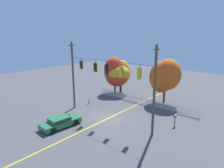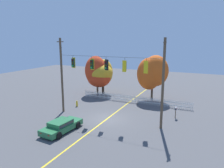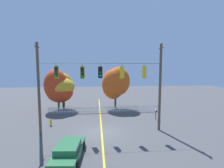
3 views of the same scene
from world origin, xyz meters
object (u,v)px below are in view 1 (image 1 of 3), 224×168
object	(u,v)px
autumn_oak_far_east	(165,76)
fire_hydrant	(89,101)
autumn_maple_near_fence	(115,73)
roadside_mailbox	(175,117)
traffic_signal_northbound_secondary	(121,71)
autumn_maple_mid	(120,73)
traffic_signal_southbound_primary	(81,65)
parked_car	(60,122)
traffic_signal_northbound_primary	(106,69)
traffic_signal_westbound_side	(139,73)
traffic_signal_eastbound_side	(95,67)

from	to	relation	value
autumn_oak_far_east	fire_hydrant	world-z (taller)	autumn_oak_far_east
autumn_maple_near_fence	roadside_mailbox	xyz separation A→B (m)	(13.35, -5.92, -2.48)
traffic_signal_northbound_secondary	fire_hydrant	size ratio (longest dim) A/B	1.88
traffic_signal_northbound_secondary	fire_hydrant	bearing A→B (deg)	162.50
autumn_maple_mid	traffic_signal_southbound_primary	bearing A→B (deg)	-81.41
autumn_maple_mid	fire_hydrant	world-z (taller)	autumn_maple_mid
parked_car	traffic_signal_northbound_primary	bearing A→B (deg)	63.10
parked_car	fire_hydrant	xyz separation A→B (m)	(-3.15, 7.31, -0.22)
traffic_signal_northbound_primary	parked_car	size ratio (longest dim) A/B	0.32
traffic_signal_westbound_side	fire_hydrant	xyz separation A→B (m)	(-10.05, 2.45, -5.75)
traffic_signal_eastbound_side	autumn_maple_mid	size ratio (longest dim) A/B	0.27
autumn_maple_near_fence	autumn_oak_far_east	size ratio (longest dim) A/B	0.95
traffic_signal_northbound_primary	traffic_signal_westbound_side	world-z (taller)	same
traffic_signal_eastbound_side	traffic_signal_southbound_primary	bearing A→B (deg)	-180.00
autumn_oak_far_east	traffic_signal_northbound_primary	bearing A→B (deg)	-105.36
traffic_signal_southbound_primary	fire_hydrant	xyz separation A→B (m)	(-1.35, 2.43, -5.78)
traffic_signal_westbound_side	traffic_signal_northbound_secondary	bearing A→B (deg)	179.99
traffic_signal_eastbound_side	autumn_oak_far_east	world-z (taller)	traffic_signal_eastbound_side
traffic_signal_eastbound_side	parked_car	world-z (taller)	traffic_signal_eastbound_side
traffic_signal_southbound_primary	fire_hydrant	bearing A→B (deg)	118.97
traffic_signal_eastbound_side	parked_car	xyz separation A→B (m)	(-0.71, -4.88, -5.50)
traffic_signal_eastbound_side	autumn_maple_mid	world-z (taller)	traffic_signal_eastbound_side
autumn_oak_far_east	fire_hydrant	xyz separation A→B (m)	(-8.29, -7.29, -3.77)
autumn_maple_near_fence	roadside_mailbox	distance (m)	14.82
traffic_signal_southbound_primary	parked_car	world-z (taller)	traffic_signal_southbound_primary
autumn_maple_near_fence	roadside_mailbox	size ratio (longest dim) A/B	4.86
traffic_signal_southbound_primary	traffic_signal_westbound_side	bearing A→B (deg)	-0.13
traffic_signal_northbound_primary	traffic_signal_eastbound_side	bearing A→B (deg)	179.98
autumn_oak_far_east	fire_hydrant	bearing A→B (deg)	-138.68
traffic_signal_northbound_primary	autumn_maple_near_fence	world-z (taller)	traffic_signal_northbound_primary
traffic_signal_southbound_primary	traffic_signal_westbound_side	xyz separation A→B (m)	(8.71, -0.02, -0.03)
traffic_signal_northbound_secondary	parked_car	distance (m)	8.69
traffic_signal_southbound_primary	traffic_signal_northbound_primary	world-z (taller)	same
autumn_maple_near_fence	traffic_signal_northbound_primary	bearing A→B (deg)	-56.25
autumn_maple_mid	autumn_oak_far_east	xyz separation A→B (m)	(8.45, -0.25, 0.60)
autumn_maple_near_fence	autumn_oak_far_east	distance (m)	9.00
traffic_signal_eastbound_side	traffic_signal_northbound_secondary	size ratio (longest dim) A/B	1.03
traffic_signal_southbound_primary	traffic_signal_northbound_secondary	bearing A→B (deg)	-0.17
autumn_maple_near_fence	fire_hydrant	world-z (taller)	autumn_maple_near_fence
traffic_signal_westbound_side	parked_car	size ratio (longest dim) A/B	0.33
traffic_signal_eastbound_side	traffic_signal_northbound_primary	size ratio (longest dim) A/B	1.05
fire_hydrant	traffic_signal_westbound_side	bearing A→B (deg)	-13.71
fire_hydrant	traffic_signal_northbound_secondary	bearing A→B (deg)	-17.50
traffic_signal_westbound_side	roadside_mailbox	xyz separation A→B (m)	(2.62, 3.53, -5.09)
traffic_signal_northbound_primary	autumn_maple_mid	bearing A→B (deg)	120.10
traffic_signal_westbound_side	autumn_maple_near_fence	size ratio (longest dim) A/B	0.24
traffic_signal_westbound_side	parked_car	distance (m)	10.09
traffic_signal_northbound_secondary	traffic_signal_northbound_primary	bearing A→B (deg)	179.50
traffic_signal_southbound_primary	traffic_signal_eastbound_side	world-z (taller)	same
traffic_signal_southbound_primary	autumn_maple_mid	world-z (taller)	traffic_signal_southbound_primary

